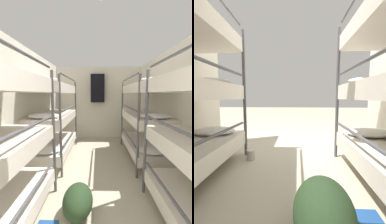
{
  "view_description": "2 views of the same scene",
  "coord_description": "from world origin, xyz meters",
  "views": [
    {
      "loc": [
        -0.02,
        0.21,
        1.48
      ],
      "look_at": [
        -0.07,
        3.58,
        1.07
      ],
      "focal_mm": 24.0,
      "sensor_mm": 36.0,
      "label": 1
    },
    {
      "loc": [
        -0.11,
        2.73,
        0.87
      ],
      "look_at": [
        0.02,
        0.32,
        0.63
      ],
      "focal_mm": 24.0,
      "sensor_mm": 36.0,
      "label": 2
    }
  ],
  "objects": [
    {
      "name": "hanging_coat",
      "position": [
        -0.04,
        5.07,
        1.66
      ],
      "size": [
        0.44,
        0.12,
        0.9
      ],
      "color": "black"
    },
    {
      "name": "wall_right",
      "position": [
        1.41,
        2.6,
        1.18
      ],
      "size": [
        0.06,
        5.31,
        2.36
      ],
      "color": "beige",
      "rests_on": "ground_plane"
    },
    {
      "name": "wall_back",
      "position": [
        0.0,
        5.22,
        1.18
      ],
      "size": [
        2.89,
        0.06,
        2.36
      ],
      "color": "beige",
      "rests_on": "ground_plane"
    },
    {
      "name": "duffel_bag",
      "position": [
        -0.26,
        1.88,
        0.18
      ],
      "size": [
        0.37,
        0.52,
        0.37
      ],
      "color": "#23381E",
      "rests_on": "ground_plane"
    },
    {
      "name": "wall_left",
      "position": [
        -1.41,
        2.6,
        1.18
      ],
      "size": [
        0.06,
        5.31,
        2.36
      ],
      "color": "beige",
      "rests_on": "ground_plane"
    },
    {
      "name": "bunk_stack_right_far",
      "position": [
        1.02,
        3.55,
        0.95
      ],
      "size": [
        0.74,
        1.8,
        1.85
      ],
      "color": "#4C4C51",
      "rests_on": "ground_plane"
    },
    {
      "name": "bunk_stack_left_far",
      "position": [
        -1.02,
        3.55,
        0.95
      ],
      "size": [
        0.74,
        1.8,
        1.85
      ],
      "color": "#4C4C51",
      "rests_on": "ground_plane"
    }
  ]
}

